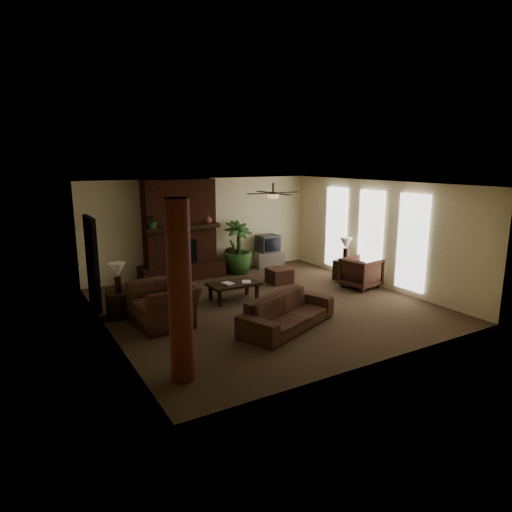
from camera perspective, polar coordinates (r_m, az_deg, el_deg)
room_shell at (r=10.08m, az=1.15°, el=1.25°), size 7.00×7.00×7.00m
fireplace at (r=12.64m, az=-9.65°, el=2.21°), size 2.40×0.70×2.80m
windows at (r=12.36m, az=14.44°, el=2.69°), size 0.08×3.65×2.35m
log_column at (r=6.72m, az=-9.73°, el=-4.63°), size 0.36×0.36×2.80m
doorway at (r=10.63m, az=-20.24°, el=-0.87°), size 0.10×1.00×2.10m
ceiling_fan at (r=10.39m, az=2.20°, el=7.86°), size 1.35×1.35×0.37m
sofa at (r=8.99m, az=4.08°, el=-6.48°), size 2.35×1.46×0.89m
armchair_left at (r=9.31m, az=-11.71°, el=-5.19°), size 0.95×1.38×1.15m
armchair_right at (r=12.06m, az=13.32°, el=-1.90°), size 0.93×0.98×0.88m
coffee_table at (r=10.72m, az=-2.88°, el=-3.74°), size 1.20×0.70×0.43m
ottoman at (r=12.26m, az=3.01°, el=-2.52°), size 0.63×0.63×0.40m
tv_stand at (r=14.02m, az=1.70°, el=-0.40°), size 0.93×0.65×0.50m
tv at (r=13.88m, az=1.57°, el=1.63°), size 0.67×0.55×0.52m
floor_vase at (r=13.32m, az=-3.27°, el=-0.29°), size 0.34×0.34×0.77m
floor_plant at (r=13.23m, az=-2.35°, el=-0.35°), size 1.07×1.66×0.87m
side_table_left at (r=10.06m, az=-17.09°, el=-5.97°), size 0.53×0.53×0.55m
lamp_left at (r=9.84m, az=-17.36°, el=-1.98°), size 0.40×0.40×0.65m
side_table_right at (r=12.81m, az=11.31°, el=-1.74°), size 0.62×0.62×0.55m
lamp_right at (r=12.66m, az=11.45°, el=1.45°), size 0.46×0.46×0.65m
mantel_plant at (r=11.99m, az=-13.07°, el=4.28°), size 0.43×0.47×0.33m
mantel_vase at (r=12.65m, az=-6.16°, el=4.69°), size 0.25×0.26×0.22m
book_a at (r=10.51m, az=-4.09°, el=-2.94°), size 0.22×0.07×0.29m
book_b at (r=10.69m, az=-1.81°, el=-2.65°), size 0.20×0.12×0.29m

